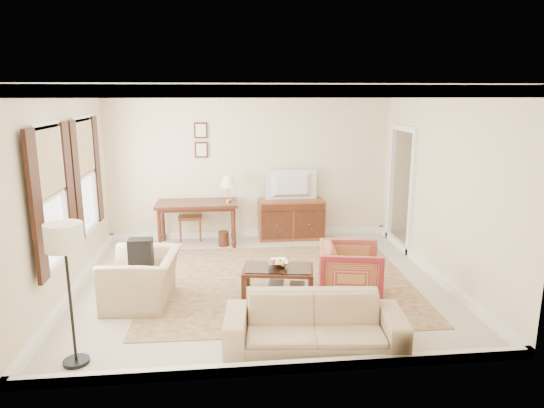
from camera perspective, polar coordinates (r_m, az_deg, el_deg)
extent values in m
cube|color=beige|center=(7.48, -1.29, -9.18)|extent=(5.50, 5.00, 0.01)
cube|color=white|center=(6.93, -1.42, 13.64)|extent=(5.50, 5.00, 0.01)
cube|color=#EFE2C3|center=(9.52, -2.64, 4.68)|extent=(5.50, 0.01, 2.90)
cube|color=#EFE2C3|center=(4.65, 1.29, -4.14)|extent=(5.50, 0.01, 2.90)
cube|color=#EFE2C3|center=(7.36, -23.21, 1.20)|extent=(0.01, 5.00, 2.90)
cube|color=#EFE2C3|center=(7.79, 19.27, 2.12)|extent=(0.01, 5.00, 2.90)
cube|color=beige|center=(9.80, 23.75, -4.88)|extent=(3.00, 2.70, 0.01)
cube|color=#582B1D|center=(7.47, 0.83, -9.15)|extent=(4.03, 3.47, 0.01)
cube|color=#4D2316|center=(9.16, -8.83, 0.06)|extent=(1.51, 0.75, 0.05)
cylinder|color=#4D2316|center=(9.03, -13.10, -3.01)|extent=(0.07, 0.07, 0.77)
cylinder|color=#4D2316|center=(8.97, -4.52, -2.83)|extent=(0.07, 0.07, 0.77)
cylinder|color=#4D2316|center=(9.60, -12.69, -2.04)|extent=(0.07, 0.07, 0.77)
cylinder|color=#4D2316|center=(9.54, -4.63, -1.86)|extent=(0.07, 0.07, 0.77)
cube|color=brown|center=(9.54, 2.28, -1.79)|extent=(1.27, 0.49, 0.78)
imported|color=black|center=(9.34, 2.35, 3.34)|extent=(0.96, 0.55, 0.13)
cube|color=#4D2316|center=(6.90, 0.74, -7.74)|extent=(1.07, 0.74, 0.04)
cube|color=silver|center=(6.89, 0.74, -7.47)|extent=(1.00, 0.67, 0.01)
cube|color=silver|center=(6.99, 0.73, -9.57)|extent=(0.98, 0.64, 0.02)
cube|color=#4D2316|center=(6.77, -3.35, -9.90)|extent=(0.07, 0.07, 0.38)
cube|color=#4D2316|center=(6.73, 4.61, -10.08)|extent=(0.07, 0.07, 0.38)
cube|color=#4D2316|center=(7.24, -2.85, -8.33)|extent=(0.07, 0.07, 0.38)
cube|color=#4D2316|center=(7.20, 4.55, -8.48)|extent=(0.07, 0.07, 0.38)
imported|color=silver|center=(6.93, 0.71, -6.85)|extent=(0.42, 0.42, 0.10)
imported|color=brown|center=(7.01, -0.42, -9.27)|extent=(0.28, 0.10, 0.38)
imported|color=brown|center=(6.97, 2.09, -9.45)|extent=(0.28, 0.08, 0.38)
imported|color=maroon|center=(6.87, 9.20, -7.59)|extent=(0.92, 0.96, 0.85)
imported|color=tan|center=(6.85, -15.07, -7.54)|extent=(0.80, 1.14, 0.94)
cube|color=black|center=(6.88, -15.20, -5.28)|extent=(0.26, 0.35, 0.40)
imported|color=tan|center=(5.58, 5.02, -12.86)|extent=(2.05, 0.79, 0.78)
cylinder|color=black|center=(5.82, -22.02, -16.79)|extent=(0.28, 0.28, 0.04)
cylinder|color=black|center=(5.54, -22.59, -10.96)|extent=(0.03, 0.03, 1.30)
cylinder|color=silver|center=(5.29, -23.28, -3.59)|extent=(0.38, 0.38, 0.28)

